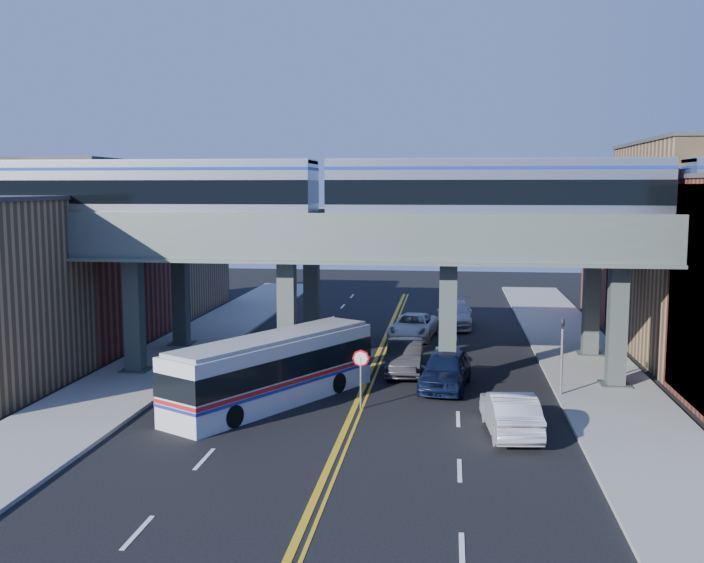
{
  "coord_description": "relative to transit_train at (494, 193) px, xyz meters",
  "views": [
    {
      "loc": [
        4.07,
        -30.01,
        9.63
      ],
      "look_at": [
        -0.74,
        8.21,
        4.96
      ],
      "focal_mm": 40.0,
      "sensor_mm": 36.0,
      "label": 1
    }
  ],
  "objects": [
    {
      "name": "ground",
      "position": [
        -6.1,
        -8.0,
        -9.35
      ],
      "size": [
        120.0,
        120.0,
        0.0
      ],
      "primitive_type": "plane",
      "color": "black",
      "rests_on": "ground"
    },
    {
      "name": "sidewalk_west",
      "position": [
        -17.6,
        2.0,
        -9.27
      ],
      "size": [
        5.0,
        70.0,
        0.16
      ],
      "primitive_type": "cube",
      "color": "gray",
      "rests_on": "ground"
    },
    {
      "name": "sidewalk_east",
      "position": [
        5.4,
        2.0,
        -9.27
      ],
      "size": [
        5.0,
        70.0,
        0.16
      ],
      "primitive_type": "cube",
      "color": "gray",
      "rests_on": "ground"
    },
    {
      "name": "building_west_b",
      "position": [
        -24.6,
        8.0,
        -3.85
      ],
      "size": [
        8.0,
        14.0,
        11.0
      ],
      "primitive_type": "cube",
      "color": "brown",
      "rests_on": "ground"
    },
    {
      "name": "building_west_c",
      "position": [
        -24.6,
        21.0,
        -5.35
      ],
      "size": [
        8.0,
        10.0,
        8.0
      ],
      "primitive_type": "cube",
      "color": "olive",
      "rests_on": "ground"
    },
    {
      "name": "building_east_c",
      "position": [
        12.4,
        21.0,
        -4.85
      ],
      "size": [
        8.0,
        10.0,
        9.0
      ],
      "primitive_type": "cube",
      "color": "brown",
      "rests_on": "ground"
    },
    {
      "name": "mural_panel",
      "position": [
        8.45,
        -4.0,
        -4.6
      ],
      "size": [
        0.1,
        9.5,
        9.5
      ],
      "primitive_type": "cube",
      "color": "teal",
      "rests_on": "ground"
    },
    {
      "name": "elevated_viaduct_near",
      "position": [
        -6.1,
        0.0,
        -2.87
      ],
      "size": [
        52.0,
        3.6,
        7.4
      ],
      "color": "#3E4846",
      "rests_on": "ground"
    },
    {
      "name": "elevated_viaduct_far",
      "position": [
        -6.1,
        7.0,
        -2.87
      ],
      "size": [
        52.0,
        3.6,
        7.4
      ],
      "color": "#3E4846",
      "rests_on": "ground"
    },
    {
      "name": "transit_train",
      "position": [
        0.0,
        0.0,
        0.0
      ],
      "size": [
        49.17,
        3.08,
        3.6
      ],
      "color": "black",
      "rests_on": "elevated_viaduct_near"
    },
    {
      "name": "stop_sign",
      "position": [
        -5.8,
        -5.0,
        -7.59
      ],
      "size": [
        0.76,
        0.09,
        2.63
      ],
      "color": "slate",
      "rests_on": "ground"
    },
    {
      "name": "traffic_signal",
      "position": [
        3.1,
        -2.0,
        -7.04
      ],
      "size": [
        0.15,
        0.18,
        4.1
      ],
      "color": "slate",
      "rests_on": "ground"
    },
    {
      "name": "transit_bus",
      "position": [
        -9.77,
        -4.61,
        -7.85
      ],
      "size": [
        7.84,
        11.07,
        2.92
      ],
      "rotation": [
        0.0,
        0.0,
        1.05
      ],
      "color": "silver",
      "rests_on": "ground"
    },
    {
      "name": "car_lane_a",
      "position": [
        -2.19,
        -1.01,
        -8.44
      ],
      "size": [
        2.78,
        5.56,
        1.82
      ],
      "primitive_type": "imported",
      "rotation": [
        0.0,
        0.0,
        -0.12
      ],
      "color": "#0E1633",
      "rests_on": "ground"
    },
    {
      "name": "car_lane_b",
      "position": [
        -4.3,
        1.88,
        -8.51
      ],
      "size": [
        1.83,
        5.09,
        1.67
      ],
      "primitive_type": "imported",
      "rotation": [
        0.0,
        0.0,
        0.01
      ],
      "color": "#2E2E30",
      "rests_on": "ground"
    },
    {
      "name": "car_lane_c",
      "position": [
        -4.3,
        11.22,
        -8.56
      ],
      "size": [
        3.29,
        5.92,
        1.57
      ],
      "primitive_type": "imported",
      "rotation": [
        0.0,
        0.0,
        -0.13
      ],
      "color": "silver",
      "rests_on": "ground"
    },
    {
      "name": "car_lane_d",
      "position": [
        -1.69,
        15.93,
        -8.48
      ],
      "size": [
        2.58,
        6.05,
        1.74
      ],
      "primitive_type": "imported",
      "rotation": [
        0.0,
        0.0,
        -0.02
      ],
      "color": "#BBBABF",
      "rests_on": "ground"
    },
    {
      "name": "car_parked_curb",
      "position": [
        0.4,
        -7.65,
        -8.51
      ],
      "size": [
        2.25,
        5.24,
        1.68
      ],
      "primitive_type": "imported",
      "rotation": [
        0.0,
        0.0,
        3.24
      ],
      "color": "#BABABF",
      "rests_on": "ground"
    }
  ]
}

